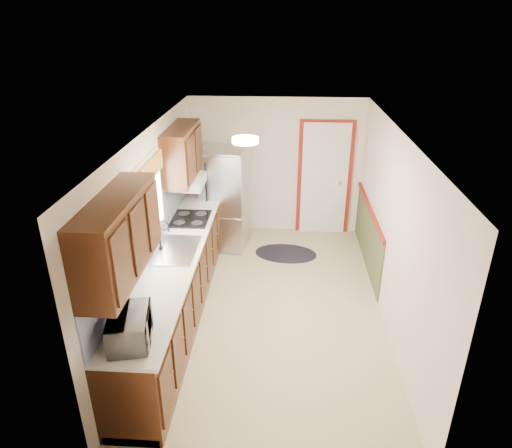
# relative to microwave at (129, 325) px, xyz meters

# --- Properties ---
(room_shell) EXTENTS (3.20, 5.20, 2.52)m
(room_shell) POSITION_rel_microwave_xyz_m (1.20, 1.95, 0.08)
(room_shell) COLOR tan
(room_shell) RESTS_ON ground
(kitchen_run) EXTENTS (0.63, 4.00, 2.20)m
(kitchen_run) POSITION_rel_microwave_xyz_m (-0.04, 1.66, -0.31)
(kitchen_run) COLOR #391B0D
(kitchen_run) RESTS_ON ground
(back_wall_trim) EXTENTS (1.12, 2.30, 2.08)m
(back_wall_trim) POSITION_rel_microwave_xyz_m (2.19, 4.16, -0.23)
(back_wall_trim) COLOR maroon
(back_wall_trim) RESTS_ON ground
(ceiling_fixture) EXTENTS (0.30, 0.30, 0.06)m
(ceiling_fixture) POSITION_rel_microwave_xyz_m (0.90, 1.75, 1.24)
(ceiling_fixture) COLOR #FFD88C
(ceiling_fixture) RESTS_ON room_shell
(microwave) EXTENTS (0.39, 0.57, 0.36)m
(microwave) POSITION_rel_microwave_xyz_m (0.00, 0.00, 0.00)
(microwave) COLOR white
(microwave) RESTS_ON kitchen_run
(refrigerator) EXTENTS (0.79, 0.76, 1.70)m
(refrigerator) POSITION_rel_microwave_xyz_m (0.37, 3.75, -0.27)
(refrigerator) COLOR #B7B7BC
(refrigerator) RESTS_ON ground
(rug) EXTENTS (1.09, 0.76, 0.01)m
(rug) POSITION_rel_microwave_xyz_m (1.41, 3.48, -1.11)
(rug) COLOR black
(rug) RESTS_ON ground
(cooktop) EXTENTS (0.53, 0.63, 0.02)m
(cooktop) POSITION_rel_microwave_xyz_m (0.01, 2.70, -0.17)
(cooktop) COLOR black
(cooktop) RESTS_ON kitchen_run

